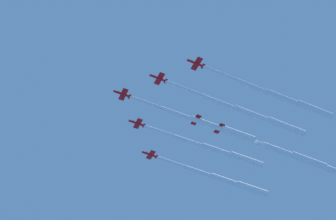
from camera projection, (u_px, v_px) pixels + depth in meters
name	position (u px, v px, depth m)	size (l,w,h in m)	color
jet_lead	(210.00, 124.00, 238.69)	(75.79, 22.50, 4.35)	red
jet_port_inner	(255.00, 115.00, 236.73)	(85.02, 22.95, 4.41)	red
jet_starboard_inner	(220.00, 151.00, 250.11)	(75.82, 22.65, 4.45)	red
jet_port_mid	(286.00, 99.00, 231.17)	(78.94, 21.66, 4.36)	red
jet_starboard_mid	(228.00, 181.00, 257.98)	(74.33, 21.30, 4.48)	red
jet_port_outer	(282.00, 151.00, 248.29)	(80.95, 22.54, 4.46)	red
jet_starboard_outer	(296.00, 157.00, 250.08)	(75.13, 20.77, 4.44)	red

